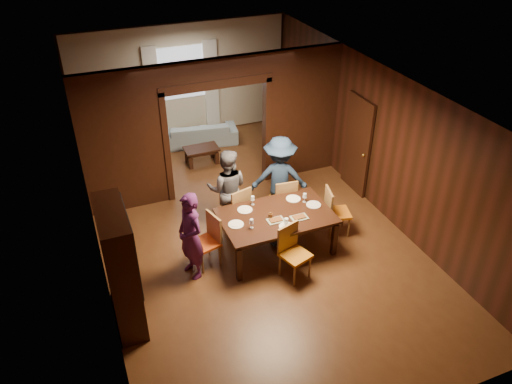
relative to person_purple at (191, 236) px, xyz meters
name	(u,v)px	position (x,y,z in m)	size (l,w,h in m)	color
floor	(246,227)	(1.32, 0.90, -0.80)	(9.00, 9.00, 0.00)	#552E18
ceiling	(244,86)	(1.32, 0.90, 2.10)	(5.50, 9.00, 0.02)	silver
room_walls	(213,120)	(1.32, 2.78, 0.71)	(5.52, 9.01, 2.90)	black
person_purple	(191,236)	(0.00, 0.00, 0.00)	(0.58, 0.38, 1.60)	#551D56
person_grey	(227,189)	(1.04, 1.14, 0.02)	(0.79, 0.62, 1.63)	#5B5860
person_navy	(280,178)	(2.09, 1.06, 0.07)	(1.12, 0.64, 1.73)	#1C2C47
sofa	(199,133)	(1.51, 4.75, -0.52)	(1.91, 0.75, 0.56)	#95B0C3
serving_bowl	(279,208)	(1.69, 0.21, 0.00)	(0.36, 0.36, 0.09)	black
dining_table	(276,232)	(1.59, 0.09, -0.42)	(1.98, 1.23, 0.76)	black
coffee_table	(202,155)	(1.27, 3.72, -0.60)	(0.80, 0.50, 0.40)	black
chair_left	(205,242)	(0.28, 0.16, -0.31)	(0.44, 0.44, 0.97)	#DF4F14
chair_right	(338,211)	(2.87, 0.11, -0.31)	(0.44, 0.44, 0.97)	orange
chair_far_l	(236,208)	(1.13, 0.95, -0.31)	(0.44, 0.44, 0.97)	orange
chair_far_r	(283,199)	(2.09, 0.89, -0.31)	(0.44, 0.44, 0.97)	orange
chair_near	(295,254)	(1.59, -0.71, -0.31)	(0.44, 0.44, 0.97)	#BF6C12
hutch	(120,268)	(-1.21, -0.60, 0.20)	(0.40, 1.20, 2.00)	black
door_right	(357,145)	(4.02, 1.40, 0.25)	(0.06, 0.90, 2.10)	black
window_far	(181,73)	(1.32, 5.34, 0.90)	(1.20, 0.03, 1.30)	silver
curtain_left	(153,95)	(0.57, 5.30, 0.45)	(0.35, 0.06, 2.40)	white
curtain_right	(212,87)	(2.07, 5.30, 0.45)	(0.35, 0.06, 2.40)	white
plate_left	(236,224)	(0.82, 0.08, -0.03)	(0.27, 0.27, 0.01)	white
plate_far_l	(245,210)	(1.12, 0.44, -0.03)	(0.27, 0.27, 0.01)	white
plate_far_r	(293,199)	(2.09, 0.44, -0.03)	(0.27, 0.27, 0.01)	white
plate_right	(313,205)	(2.34, 0.12, -0.03)	(0.27, 0.27, 0.01)	silver
plate_near	(287,227)	(1.61, -0.31, -0.03)	(0.27, 0.27, 0.01)	silver
platter_a	(276,220)	(1.50, -0.07, -0.02)	(0.30, 0.20, 0.04)	gray
platter_b	(299,217)	(1.92, -0.15, -0.02)	(0.30, 0.20, 0.04)	gray
wineglass_left	(252,224)	(1.04, -0.11, 0.05)	(0.08, 0.08, 0.18)	white
wineglass_far	(253,200)	(1.32, 0.55, 0.05)	(0.08, 0.08, 0.18)	silver
wineglass_right	(305,198)	(2.23, 0.27, 0.05)	(0.08, 0.08, 0.18)	silver
tumbler	(286,222)	(1.62, -0.25, 0.03)	(0.07, 0.07, 0.14)	white
condiment_jar	(271,215)	(1.46, 0.04, 0.02)	(0.08, 0.08, 0.11)	#452510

